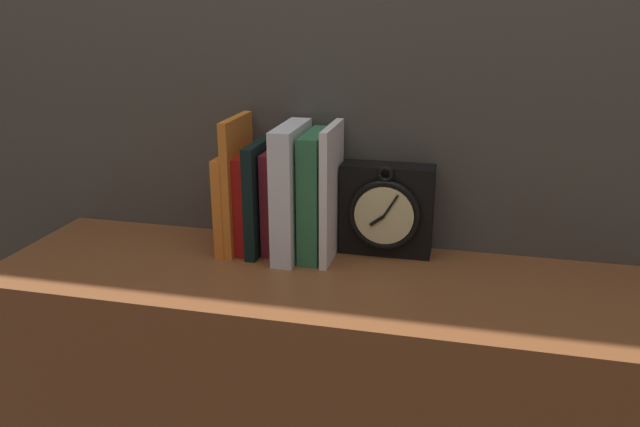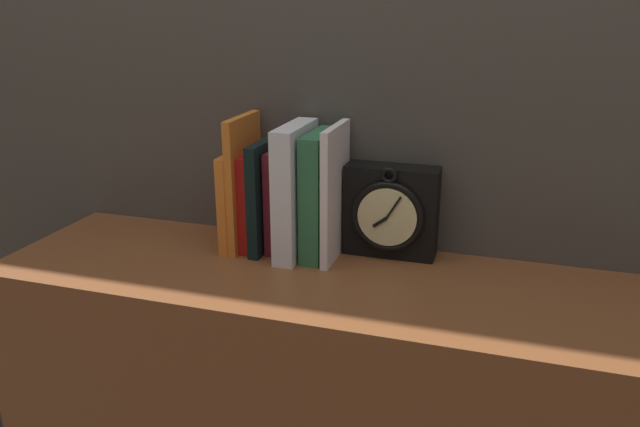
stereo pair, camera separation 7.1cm
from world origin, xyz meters
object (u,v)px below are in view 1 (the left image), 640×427
object	(u,v)px
book_slot6_green	(316,195)
book_slot2_red	(250,201)
book_slot5_white	(291,191)
book_slot7_white	(331,193)
clock	(386,210)
book_slot1_orange	(238,184)
book_slot4_maroon	(276,200)
book_slot0_orange	(231,201)
book_slot3_black	(260,197)

from	to	relation	value
book_slot6_green	book_slot2_red	bearing A→B (deg)	177.25
book_slot5_white	book_slot7_white	bearing A→B (deg)	4.77
book_slot6_green	book_slot7_white	xyz separation A→B (m)	(0.03, -0.00, 0.01)
clock	book_slot6_green	bearing A→B (deg)	-164.77
clock	book_slot7_white	bearing A→B (deg)	-158.78
book_slot1_orange	book_slot2_red	bearing A→B (deg)	20.46
clock	book_slot4_maroon	size ratio (longest dim) A/B	0.91
book_slot0_orange	book_slot6_green	world-z (taller)	book_slot6_green
book_slot0_orange	book_slot7_white	bearing A→B (deg)	-0.44
book_slot4_maroon	book_slot5_white	bearing A→B (deg)	-29.96
book_slot3_black	book_slot6_green	world-z (taller)	book_slot6_green
book_slot1_orange	book_slot7_white	xyz separation A→B (m)	(0.18, -0.00, -0.00)
book_slot6_green	book_slot7_white	bearing A→B (deg)	-6.22
book_slot3_black	book_slot7_white	bearing A→B (deg)	-1.03
book_slot7_white	book_slot3_black	bearing A→B (deg)	178.97
book_slot5_white	book_slot6_green	world-z (taller)	book_slot5_white
book_slot2_red	book_slot1_orange	bearing A→B (deg)	-159.54
clock	book_slot0_orange	xyz separation A→B (m)	(-0.30, -0.04, 0.01)
book_slot1_orange	book_slot4_maroon	world-z (taller)	book_slot1_orange
book_slot6_green	book_slot5_white	bearing A→B (deg)	-167.92
book_slot1_orange	book_slot4_maroon	xyz separation A→B (m)	(0.07, 0.01, -0.03)
book_slot5_white	book_slot7_white	size ratio (longest dim) A/B	0.99
book_slot5_white	book_slot7_white	distance (m)	0.07
book_slot2_red	book_slot5_white	size ratio (longest dim) A/B	0.76
book_slot5_white	book_slot0_orange	bearing A→B (deg)	176.46
book_slot2_red	book_slot7_white	distance (m)	0.16
book_slot4_maroon	book_slot5_white	world-z (taller)	book_slot5_white
book_slot1_orange	book_slot6_green	xyz separation A→B (m)	(0.15, 0.00, -0.01)
clock	book_slot6_green	world-z (taller)	book_slot6_green
book_slot3_black	book_slot5_white	world-z (taller)	book_slot5_white
book_slot3_black	book_slot7_white	world-z (taller)	book_slot7_white
book_slot0_orange	book_slot5_white	bearing A→B (deg)	-3.54
clock	book_slot5_white	xyz separation A→B (m)	(-0.17, -0.04, 0.04)
book_slot4_maroon	book_slot5_white	size ratio (longest dim) A/B	0.79
book_slot3_black	book_slot6_green	bearing A→B (deg)	0.40
clock	book_slot1_orange	xyz separation A→B (m)	(-0.28, -0.04, 0.04)
book_slot3_black	book_slot0_orange	bearing A→B (deg)	-179.05
book_slot3_black	book_slot5_white	size ratio (longest dim) A/B	0.86
book_slot0_orange	book_slot4_maroon	bearing A→B (deg)	8.46
clock	book_slot0_orange	bearing A→B (deg)	-172.96
book_slot0_orange	book_slot1_orange	size ratio (longest dim) A/B	0.73
book_slot0_orange	book_slot5_white	size ratio (longest dim) A/B	0.76
clock	book_slot1_orange	distance (m)	0.28
book_slot4_maroon	book_slot7_white	world-z (taller)	book_slot7_white
clock	book_slot6_green	distance (m)	0.14
book_slot1_orange	book_slot3_black	xyz separation A→B (m)	(0.04, 0.00, -0.02)
book_slot7_white	book_slot0_orange	bearing A→B (deg)	179.56
book_slot0_orange	book_slot7_white	size ratio (longest dim) A/B	0.75
clock	book_slot3_black	bearing A→B (deg)	-171.45
book_slot0_orange	book_slot7_white	distance (m)	0.20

